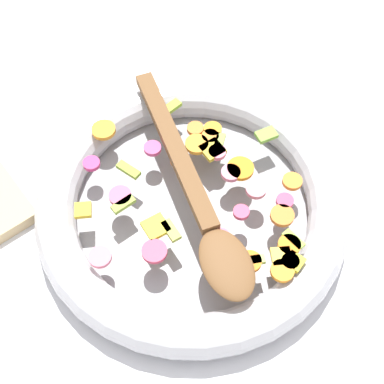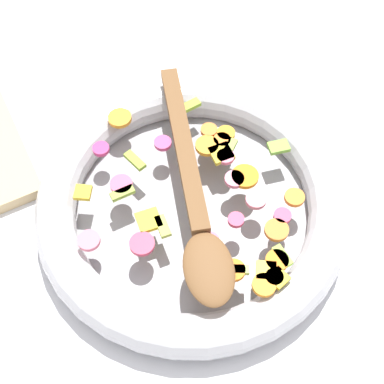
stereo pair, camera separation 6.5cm
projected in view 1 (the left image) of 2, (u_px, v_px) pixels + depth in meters
ground_plane at (192, 213)px, 0.69m from camera, size 4.00×4.00×0.00m
skillet at (192, 204)px, 0.67m from camera, size 0.39×0.39×0.05m
chopped_vegetables at (207, 194)px, 0.64m from camera, size 0.32×0.29×0.01m
wooden_spoon at (198, 199)px, 0.63m from camera, size 0.34×0.14×0.01m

